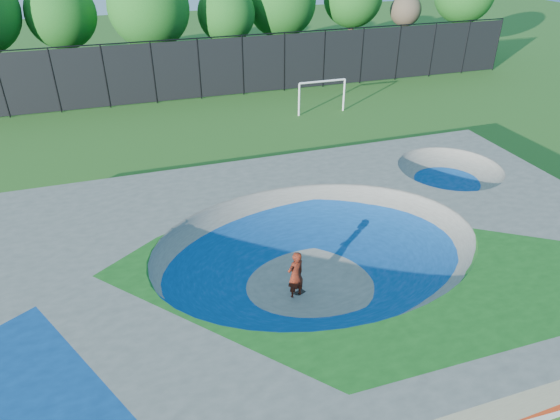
{
  "coord_description": "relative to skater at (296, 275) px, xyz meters",
  "views": [
    {
      "loc": [
        -5.44,
        -12.47,
        10.55
      ],
      "look_at": [
        -0.3,
        3.0,
        1.1
      ],
      "focal_mm": 32.0,
      "sensor_mm": 36.0,
      "label": 1
    }
  ],
  "objects": [
    {
      "name": "ground",
      "position": [
        1.0,
        0.67,
        -0.86
      ],
      "size": [
        120.0,
        120.0,
        0.0
      ],
      "primitive_type": "plane",
      "color": "#275C19",
      "rests_on": "ground"
    },
    {
      "name": "skate_deck",
      "position": [
        1.0,
        0.67,
        -0.11
      ],
      "size": [
        22.0,
        14.0,
        1.5
      ],
      "primitive_type": "cube",
      "color": "gray",
      "rests_on": "ground"
    },
    {
      "name": "skater",
      "position": [
        0.0,
        0.0,
        0.0
      ],
      "size": [
        0.74,
        0.61,
        1.73
      ],
      "primitive_type": "imported",
      "rotation": [
        0.0,
        0.0,
        3.5
      ],
      "color": "#B22C0E",
      "rests_on": "ground"
    },
    {
      "name": "skateboard",
      "position": [
        0.0,
        0.0,
        -0.84
      ],
      "size": [
        0.8,
        0.54,
        0.05
      ],
      "primitive_type": "cube",
      "rotation": [
        0.0,
        0.0,
        0.45
      ],
      "color": "black",
      "rests_on": "ground"
    },
    {
      "name": "soccer_goal",
      "position": [
        7.67,
        16.33,
        0.58
      ],
      "size": [
        3.15,
        0.12,
        2.08
      ],
      "color": "white",
      "rests_on": "ground"
    },
    {
      "name": "fence",
      "position": [
        1.0,
        21.67,
        1.23
      ],
      "size": [
        48.09,
        0.09,
        4.04
      ],
      "color": "black",
      "rests_on": "ground"
    },
    {
      "name": "treeline",
      "position": [
        0.44,
        26.67,
        4.29
      ],
      "size": [
        52.5,
        7.59,
        8.38
      ],
      "color": "#4F3627",
      "rests_on": "ground"
    }
  ]
}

